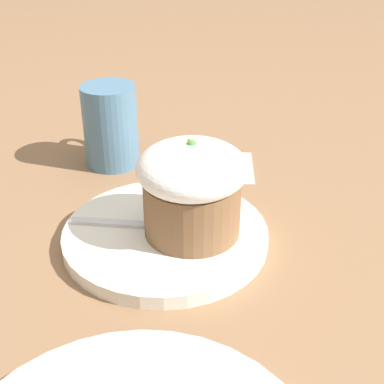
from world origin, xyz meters
The scene contains 6 objects.
ground_plane centered at (0.00, 0.00, 0.00)m, with size 4.00×4.00×0.00m, color #846042.
dessert_plate centered at (0.00, 0.00, 0.01)m, with size 0.22×0.22×0.01m.
carrot_cake centered at (-0.01, -0.03, 0.07)m, with size 0.11×0.11×0.10m.
spoon centered at (0.01, 0.02, 0.02)m, with size 0.06×0.12×0.01m.
coffee_cup centered at (0.20, 0.04, 0.05)m, with size 0.10×0.07×0.11m.
paper_napkin centered at (0.15, -0.11, 0.00)m, with size 0.11×0.10×0.00m.
Camera 1 is at (-0.46, 0.08, 0.33)m, focal length 50.00 mm.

